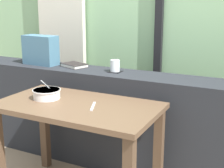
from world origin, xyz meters
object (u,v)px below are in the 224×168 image
object	(u,v)px
breakfast_table	(78,121)
fork_utensil	(93,106)
coaster_square	(115,72)
throw_pillow	(41,50)
soup_bowl	(47,94)
juice_glass	(115,66)
closed_book	(74,65)

from	to	relation	value
breakfast_table	fork_utensil	bearing A→B (deg)	-1.47
breakfast_table	coaster_square	distance (m)	0.60
breakfast_table	throw_pillow	xyz separation A→B (m)	(-0.73, 0.54, 0.36)
breakfast_table	soup_bowl	size ratio (longest dim) A/B	5.52
juice_glass	fork_utensil	distance (m)	0.59
breakfast_table	throw_pillow	size ratio (longest dim) A/B	3.41
coaster_square	soup_bowl	size ratio (longest dim) A/B	0.51
throw_pillow	fork_utensil	world-z (taller)	throw_pillow
closed_book	coaster_square	bearing A→B (deg)	-4.13
coaster_square	fork_utensil	world-z (taller)	coaster_square
juice_glass	throw_pillow	xyz separation A→B (m)	(-0.74, -0.01, 0.08)
coaster_square	closed_book	world-z (taller)	closed_book
throw_pillow	fork_utensil	xyz separation A→B (m)	(0.85, -0.54, -0.24)
throw_pillow	juice_glass	bearing A→B (deg)	0.86
breakfast_table	throw_pillow	distance (m)	0.98
closed_book	soup_bowl	distance (m)	0.60
coaster_square	juice_glass	xyz separation A→B (m)	(0.00, 0.00, 0.04)
juice_glass	throw_pillow	bearing A→B (deg)	-179.14
juice_glass	fork_utensil	bearing A→B (deg)	-78.47
juice_glass	closed_book	size ratio (longest dim) A/B	0.37
fork_utensil	breakfast_table	bearing A→B (deg)	156.01
breakfast_table	fork_utensil	world-z (taller)	fork_utensil
fork_utensil	closed_book	bearing A→B (deg)	109.37
coaster_square	fork_utensil	xyz separation A→B (m)	(0.11, -0.56, -0.11)
breakfast_table	fork_utensil	xyz separation A→B (m)	(0.12, -0.00, 0.12)
breakfast_table	coaster_square	world-z (taller)	coaster_square
coaster_square	throw_pillow	bearing A→B (deg)	-179.14
breakfast_table	closed_book	bearing A→B (deg)	124.63
soup_bowl	closed_book	bearing A→B (deg)	103.88
soup_bowl	coaster_square	bearing A→B (deg)	63.48
coaster_square	soup_bowl	world-z (taller)	soup_bowl
closed_book	throw_pillow	world-z (taller)	throw_pillow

